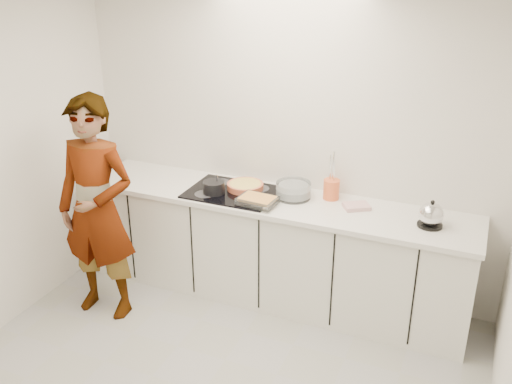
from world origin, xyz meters
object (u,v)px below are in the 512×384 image
at_px(hob, 232,192).
at_px(tart_dish, 245,186).
at_px(mixing_bowl, 293,191).
at_px(kettle, 431,215).
at_px(baking_dish, 258,200).
at_px(saucepan, 214,187).
at_px(cook, 97,210).
at_px(utensil_crock, 331,189).

distance_m(hob, tart_dish, 0.12).
distance_m(mixing_bowl, kettle, 1.09).
distance_m(baking_dish, kettle, 1.30).
distance_m(saucepan, kettle, 1.70).
height_order(saucepan, baking_dish, saucepan).
xyz_separation_m(saucepan, baking_dish, (0.41, -0.06, -0.02)).
relative_size(saucepan, cook, 0.11).
height_order(hob, tart_dish, tart_dish).
bearing_deg(cook, hob, 36.17).
distance_m(tart_dish, utensil_crock, 0.71).
xyz_separation_m(baking_dish, kettle, (1.29, 0.15, 0.04)).
xyz_separation_m(mixing_bowl, utensil_crock, (0.28, 0.10, 0.02)).
height_order(tart_dish, baking_dish, baking_dish).
bearing_deg(cook, baking_dish, 22.20).
xyz_separation_m(hob, baking_dish, (0.29, -0.15, 0.04)).
height_order(tart_dish, utensil_crock, utensil_crock).
height_order(baking_dish, kettle, kettle).
height_order(hob, saucepan, saucepan).
bearing_deg(kettle, saucepan, -176.95).
height_order(hob, kettle, kettle).
distance_m(hob, kettle, 1.58).
bearing_deg(cook, kettle, 12.45).
xyz_separation_m(baking_dish, mixing_bowl, (0.21, 0.25, 0.02)).
bearing_deg(tart_dish, cook, -139.35).
xyz_separation_m(tart_dish, saucepan, (-0.20, -0.18, 0.02)).
relative_size(hob, mixing_bowl, 2.06).
height_order(baking_dish, mixing_bowl, mixing_bowl).
distance_m(tart_dish, saucepan, 0.27).
distance_m(tart_dish, mixing_bowl, 0.42).
relative_size(utensil_crock, cook, 0.09).
bearing_deg(tart_dish, utensil_crock, 9.23).
bearing_deg(mixing_bowl, hob, -168.39).
distance_m(hob, mixing_bowl, 0.51).
relative_size(hob, tart_dish, 2.26).
height_order(utensil_crock, cook, cook).
bearing_deg(saucepan, mixing_bowl, 17.21).
height_order(saucepan, mixing_bowl, saucepan).
height_order(tart_dish, saucepan, saucepan).
relative_size(tart_dish, saucepan, 1.54).
relative_size(saucepan, utensil_crock, 1.28).
xyz_separation_m(tart_dish, baking_dish, (0.21, -0.24, 0.00)).
distance_m(hob, saucepan, 0.16).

